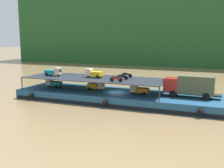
% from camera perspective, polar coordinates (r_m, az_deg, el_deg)
% --- Properties ---
extents(ground_plane, '(400.00, 400.00, 0.00)m').
position_cam_1_polar(ground_plane, '(42.06, 1.01, -3.70)').
color(ground_plane, olive).
extents(hillside_far_bank, '(127.37, 38.77, 34.40)m').
position_cam_1_polar(hillside_far_bank, '(111.08, 14.78, 14.37)').
color(hillside_far_bank, '#235628').
rests_on(hillside_far_bank, ground).
extents(cargo_barge, '(31.78, 9.16, 1.50)m').
position_cam_1_polar(cargo_barge, '(41.87, 1.00, -2.71)').
color(cargo_barge, navy).
rests_on(cargo_barge, ground).
extents(covered_lorry, '(7.90, 2.44, 3.10)m').
position_cam_1_polar(covered_lorry, '(39.28, 16.24, -0.29)').
color(covered_lorry, maroon).
rests_on(covered_lorry, cargo_barge).
extents(cargo_rack, '(22.58, 7.74, 2.00)m').
position_cam_1_polar(cargo_rack, '(42.89, -3.72, 1.23)').
color(cargo_rack, '#232833').
rests_on(cargo_rack, cargo_barge).
extents(mini_truck_lower_stern, '(2.76, 1.23, 1.38)m').
position_cam_1_polar(mini_truck_lower_stern, '(46.95, -12.26, 0.22)').
color(mini_truck_lower_stern, teal).
rests_on(mini_truck_lower_stern, cargo_barge).
extents(mini_truck_lower_aft, '(2.77, 1.25, 1.38)m').
position_cam_1_polar(mini_truck_lower_aft, '(43.44, -3.36, -0.33)').
color(mini_truck_lower_aft, gold).
rests_on(mini_truck_lower_aft, cargo_barge).
extents(mini_truck_lower_mid, '(2.79, 1.29, 1.38)m').
position_cam_1_polar(mini_truck_lower_mid, '(40.22, 5.75, -1.17)').
color(mini_truck_lower_mid, orange).
rests_on(mini_truck_lower_mid, cargo_barge).
extents(mini_truck_upper_stern, '(2.78, 1.26, 1.38)m').
position_cam_1_polar(mini_truck_upper_stern, '(46.04, -12.28, 2.55)').
color(mini_truck_upper_stern, teal).
rests_on(mini_truck_upper_stern, cargo_rack).
extents(mini_truck_upper_mid, '(2.79, 1.28, 1.38)m').
position_cam_1_polar(mini_truck_upper_mid, '(43.10, -3.88, 2.28)').
color(mini_truck_upper_mid, gold).
rests_on(mini_truck_upper_mid, cargo_rack).
extents(motorcycle_upper_port, '(1.90, 0.55, 0.87)m').
position_cam_1_polar(motorcycle_upper_port, '(38.91, 0.85, 1.11)').
color(motorcycle_upper_port, black).
rests_on(motorcycle_upper_port, cargo_rack).
extents(motorcycle_upper_centre, '(1.90, 0.55, 0.87)m').
position_cam_1_polar(motorcycle_upper_centre, '(41.03, 2.14, 1.55)').
color(motorcycle_upper_centre, black).
rests_on(motorcycle_upper_centre, cargo_rack).
extents(motorcycle_upper_stbd, '(1.90, 0.55, 0.87)m').
position_cam_1_polar(motorcycle_upper_stbd, '(43.24, 3.06, 1.96)').
color(motorcycle_upper_stbd, black).
rests_on(motorcycle_upper_stbd, cargo_rack).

